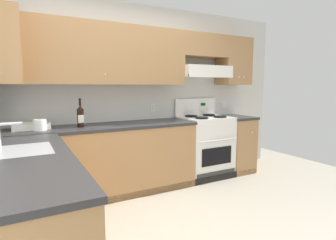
{
  "coord_description": "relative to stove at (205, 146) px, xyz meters",
  "views": [
    {
      "loc": [
        -1.25,
        -2.12,
        1.4
      ],
      "look_at": [
        0.28,
        0.7,
        1.0
      ],
      "focal_mm": 29.12,
      "sensor_mm": 36.0,
      "label": 1
    }
  ],
  "objects": [
    {
      "name": "wall_back",
      "position": [
        -0.85,
        0.27,
        1.0
      ],
      "size": [
        4.68,
        0.57,
        2.55
      ],
      "color": "silver",
      "rests_on": "ground_plane"
    },
    {
      "name": "counter_left_run",
      "position": [
        -2.48,
        -1.25,
        -0.02
      ],
      "size": [
        0.63,
        1.91,
        1.13
      ],
      "color": "#A87A4C",
      "rests_on": "ground_plane"
    },
    {
      "name": "bowl",
      "position": [
        -2.39,
        0.08,
        0.45
      ],
      "size": [
        0.4,
        0.25,
        0.07
      ],
      "color": "white",
      "rests_on": "counter_back_run"
    },
    {
      "name": "stove",
      "position": [
        0.0,
        0.0,
        0.0
      ],
      "size": [
        0.76,
        0.62,
        1.2
      ],
      "color": "white",
      "rests_on": "ground_plane"
    },
    {
      "name": "counter_back_run",
      "position": [
        -1.24,
        -0.01,
        -0.03
      ],
      "size": [
        3.6,
        0.65,
        0.91
      ],
      "color": "#A87A4C",
      "rests_on": "ground_plane"
    },
    {
      "name": "ground_plane",
      "position": [
        -1.24,
        -1.25,
        -0.48
      ],
      "size": [
        7.04,
        7.04,
        0.0
      ],
      "primitive_type": "plane",
      "color": "#B2AA99"
    },
    {
      "name": "paper_towel_roll",
      "position": [
        -2.31,
        -0.06,
        0.49
      ],
      "size": [
        0.14,
        0.14,
        0.12
      ],
      "color": "white",
      "rests_on": "counter_back_run"
    },
    {
      "name": "wine_bottle",
      "position": [
        -1.86,
        -0.03,
        0.57
      ],
      "size": [
        0.08,
        0.08,
        0.35
      ],
      "color": "black",
      "rests_on": "counter_back_run"
    }
  ]
}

